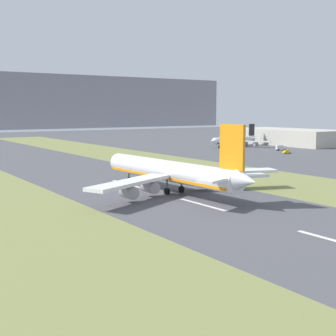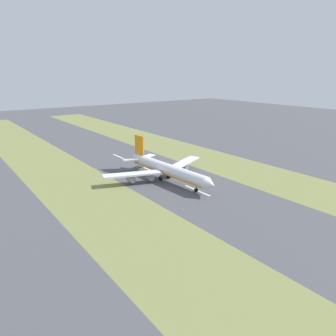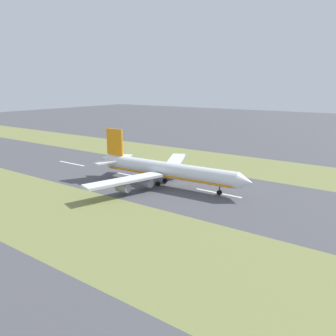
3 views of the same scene
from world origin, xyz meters
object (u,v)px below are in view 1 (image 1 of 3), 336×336
object	(u,v)px
airplane_main_jet	(172,172)
terminal_building	(287,137)
airplane_parked_apron	(236,140)
apron_car	(287,152)
service_truck	(281,148)

from	to	relation	value
airplane_main_jet	terminal_building	bearing A→B (deg)	33.55
terminal_building	airplane_main_jet	bearing A→B (deg)	-146.45
terminal_building	airplane_parked_apron	size ratio (longest dim) A/B	1.67
apron_car	terminal_building	bearing A→B (deg)	42.38
airplane_main_jet	terminal_building	world-z (taller)	airplane_main_jet
airplane_parked_apron	apron_car	bearing A→B (deg)	-101.86
service_truck	airplane_parked_apron	bearing A→B (deg)	92.85
airplane_parked_apron	apron_car	size ratio (longest dim) A/B	10.28
terminal_building	apron_car	size ratio (longest dim) A/B	17.16
airplane_parked_apron	service_truck	xyz separation A→B (m)	(1.87, -37.50, -2.62)
service_truck	terminal_building	bearing A→B (deg)	38.90
airplane_main_jet	terminal_building	distance (m)	209.95
service_truck	apron_car	world-z (taller)	service_truck
airplane_parked_apron	service_truck	distance (m)	37.64
airplane_main_jet	airplane_parked_apron	bearing A→B (deg)	42.38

